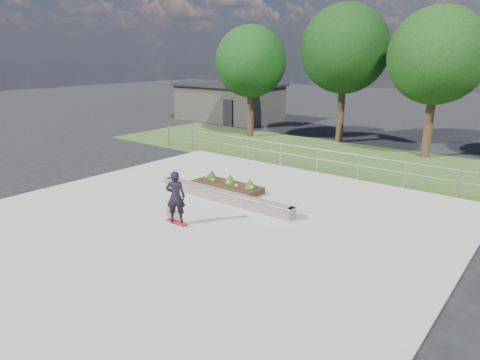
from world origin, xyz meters
name	(u,v)px	position (x,y,z in m)	size (l,w,h in m)	color
ground	(207,221)	(0.00, 0.00, 0.00)	(120.00, 120.00, 0.00)	black
grass_verge	(349,159)	(0.00, 11.00, 0.01)	(30.00, 8.00, 0.02)	#345020
concrete_slab	(207,220)	(0.00, 0.00, 0.03)	(15.00, 15.00, 0.06)	#A5A092
fence	(317,157)	(0.00, 7.50, 0.77)	(20.06, 0.06, 1.20)	#909398
building	(229,102)	(-14.00, 18.00, 1.51)	(8.40, 5.40, 3.00)	#312F2C
tree_far_left	(251,62)	(-8.00, 13.00, 4.85)	(4.55, 4.55, 7.15)	#341E14
tree_mid_left	(345,49)	(-2.50, 15.00, 5.61)	(5.25, 5.25, 8.25)	black
tree_mid_right	(437,56)	(3.00, 14.00, 5.23)	(4.90, 4.90, 7.70)	#372216
grind_ledge	(224,196)	(-0.71, 1.67, 0.26)	(6.00, 0.44, 0.43)	#6A5A4E
planter_bed	(227,185)	(-1.52, 2.84, 0.24)	(3.00, 1.20, 0.61)	black
skateboarder	(176,197)	(-0.48, -0.93, 0.98)	(0.80, 0.69, 1.77)	white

